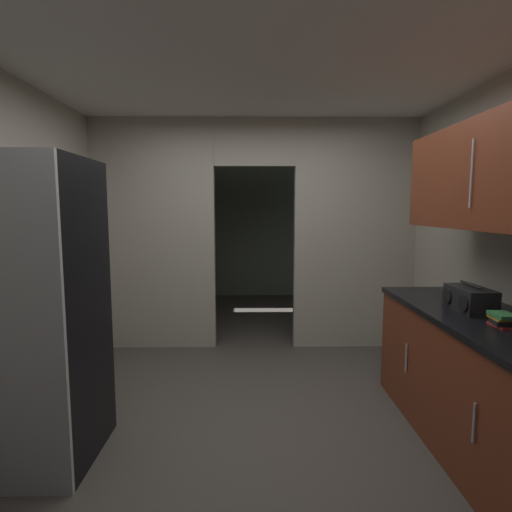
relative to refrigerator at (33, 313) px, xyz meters
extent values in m
plane|color=#47423D|center=(1.39, 0.36, -0.95)|extent=(20.00, 20.00, 0.00)
cube|color=silver|center=(1.39, 0.90, 1.66)|extent=(4.03, 7.58, 0.06)
cube|color=#ADA899|center=(0.26, 2.15, 0.34)|extent=(1.36, 0.12, 2.58)
cube|color=#ADA899|center=(2.52, 2.15, 0.34)|extent=(1.36, 0.12, 2.58)
cube|color=#ADA899|center=(1.39, 2.15, 1.37)|extent=(0.90, 0.12, 0.52)
cube|color=gray|center=(1.39, 4.99, 0.34)|extent=(3.63, 0.10, 2.58)
cube|color=gray|center=(-0.37, 3.57, 0.34)|extent=(0.10, 2.84, 2.58)
cube|color=gray|center=(3.15, 3.57, 0.34)|extent=(0.10, 2.84, 2.58)
cube|color=black|center=(0.00, 0.02, 0.00)|extent=(0.71, 0.72, 1.90)
cube|color=maroon|center=(2.85, -0.01, -0.52)|extent=(0.66, 2.14, 0.86)
cube|color=black|center=(2.85, -0.01, -0.07)|extent=(0.70, 2.14, 0.04)
cylinder|color=#B7BABC|center=(2.51, -0.48, -0.47)|extent=(0.01, 0.01, 0.22)
cylinder|color=#B7BABC|center=(2.51, 0.46, -0.47)|extent=(0.01, 0.01, 0.22)
cube|color=maroon|center=(2.85, -0.01, 0.85)|extent=(0.34, 1.92, 0.68)
cylinder|color=#B7BABC|center=(2.67, -0.01, 0.85)|extent=(0.01, 0.01, 0.41)
cube|color=black|center=(2.82, 0.19, 0.03)|extent=(0.20, 0.37, 0.16)
cylinder|color=#262626|center=(2.82, 0.19, 0.13)|extent=(0.02, 0.26, 0.02)
cylinder|color=black|center=(2.72, 0.08, 0.03)|extent=(0.01, 0.11, 0.11)
cylinder|color=black|center=(2.72, 0.30, 0.03)|extent=(0.01, 0.11, 0.11)
cube|color=red|center=(2.82, -0.18, -0.04)|extent=(0.10, 0.16, 0.02)
cube|color=black|center=(2.81, -0.18, -0.02)|extent=(0.12, 0.15, 0.03)
cube|color=gold|center=(2.82, -0.18, 0.00)|extent=(0.12, 0.14, 0.02)
cube|color=#388C47|center=(2.81, -0.19, 0.02)|extent=(0.11, 0.16, 0.02)
camera|label=1|loc=(1.35, -2.50, 0.64)|focal=28.81mm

